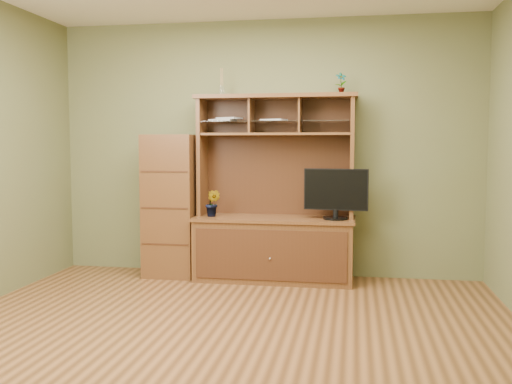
# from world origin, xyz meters

# --- Properties ---
(room) EXTENTS (4.54, 4.04, 2.74)m
(room) POSITION_xyz_m (0.00, 0.00, 1.35)
(room) COLOR #513117
(room) RESTS_ON ground
(media_hutch) EXTENTS (1.66, 0.61, 1.90)m
(media_hutch) POSITION_xyz_m (0.13, 1.73, 0.52)
(media_hutch) COLOR #4E2E16
(media_hutch) RESTS_ON room
(monitor) EXTENTS (0.64, 0.25, 0.51)m
(monitor) POSITION_xyz_m (0.76, 1.65, 0.92)
(monitor) COLOR black
(monitor) RESTS_ON media_hutch
(orchid_plant) EXTENTS (0.17, 0.15, 0.28)m
(orchid_plant) POSITION_xyz_m (-0.50, 1.65, 0.79)
(orchid_plant) COLOR #2C6121
(orchid_plant) RESTS_ON media_hutch
(top_plant) EXTENTS (0.13, 0.11, 0.22)m
(top_plant) POSITION_xyz_m (0.79, 1.80, 2.01)
(top_plant) COLOR #345C20
(top_plant) RESTS_ON media_hutch
(reed_diffuser) EXTENTS (0.06, 0.06, 0.28)m
(reed_diffuser) POSITION_xyz_m (-0.43, 1.81, 2.01)
(reed_diffuser) COLOR silver
(reed_diffuser) RESTS_ON media_hutch
(magazines) EXTENTS (0.82, 0.24, 0.04)m
(magazines) POSITION_xyz_m (-0.23, 1.81, 1.65)
(magazines) COLOR silver
(magazines) RESTS_ON media_hutch
(side_cabinet) EXTENTS (0.53, 0.49, 1.49)m
(side_cabinet) POSITION_xyz_m (-0.97, 1.74, 0.75)
(side_cabinet) COLOR #4E2E16
(side_cabinet) RESTS_ON room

